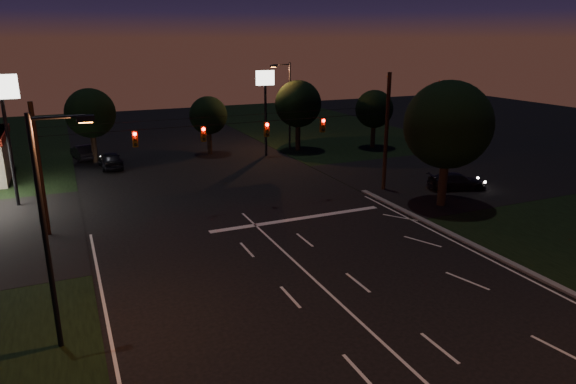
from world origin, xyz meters
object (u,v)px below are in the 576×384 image
utility_pole_right (383,189)px  car_cross (457,181)px  car_oncoming_a (110,160)px  car_oncoming_b (83,152)px  tree_right_near (447,126)px

utility_pole_right → car_cross: 5.78m
utility_pole_right → car_oncoming_a: size_ratio=2.00×
utility_pole_right → car_cross: utility_pole_right is taller
car_oncoming_a → car_oncoming_b: size_ratio=1.06×
tree_right_near → car_cross: size_ratio=1.94×
utility_pole_right → tree_right_near: tree_right_near is taller
tree_right_near → car_cross: 6.75m
car_oncoming_b → car_cross: size_ratio=0.94×
car_oncoming_a → tree_right_near: bearing=132.3°
car_oncoming_b → tree_right_near: bearing=119.7°
utility_pole_right → car_cross: size_ratio=1.99×
utility_pole_right → car_oncoming_a: 24.64m
utility_pole_right → car_oncoming_a: (-18.89, 15.80, 0.77)m
tree_right_near → car_oncoming_a: size_ratio=1.94×
utility_pole_right → tree_right_near: 7.61m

